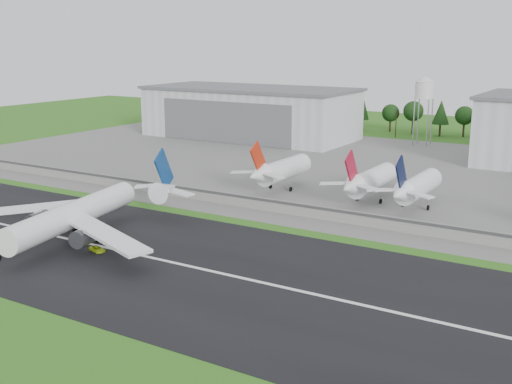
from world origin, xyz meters
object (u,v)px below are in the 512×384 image
Objects in this scene: ground_vehicle at (97,249)px; parked_jet_red_a at (278,170)px; main_airliner at (72,221)px; parked_jet_navy at (415,187)px; parked_jet_red_b at (368,181)px.

ground_vehicle is 70.04m from parked_jet_red_a.
main_airliner is at bearing 90.09° from ground_vehicle.
ground_vehicle is at bearing -123.90° from parked_jet_navy.
ground_vehicle is at bearing 153.50° from main_airliner.
parked_jet_navy reaches higher than ground_vehicle.
main_airliner reaches higher than parked_jet_red_b.
parked_jet_red_b reaches higher than parked_jet_navy.
main_airliner is 1.88× the size of parked_jet_navy.
main_airliner is 1.88× the size of parked_jet_red_b.
parked_jet_navy is at bearing -142.28° from main_airliner.
parked_jet_navy is (41.59, -0.02, -0.18)m from parked_jet_red_a.
parked_jet_navy is (46.77, 69.59, 5.51)m from ground_vehicle.
parked_jet_navy is at bearing -19.30° from ground_vehicle.
parked_jet_red_b is at bearing -0.01° from parked_jet_red_a.
parked_jet_red_a is 1.00× the size of parked_jet_red_b.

